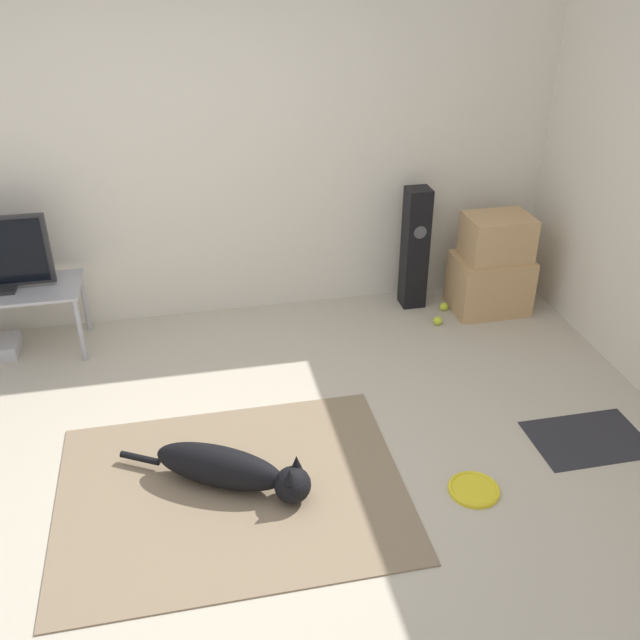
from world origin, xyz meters
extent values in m
plane|color=#BCB29E|center=(0.00, 0.00, 0.00)|extent=(12.00, 12.00, 0.00)
cube|color=silver|center=(0.00, 2.10, 1.27)|extent=(8.00, 0.06, 2.55)
cube|color=#847056|center=(-0.13, 0.01, 0.01)|extent=(1.84, 1.43, 0.01)
ellipsoid|color=black|center=(-0.18, 0.07, 0.13)|extent=(0.74, 0.53, 0.24)
sphere|color=black|center=(0.18, -0.13, 0.11)|extent=(0.20, 0.20, 0.20)
cone|color=black|center=(0.21, -0.09, 0.22)|extent=(0.06, 0.06, 0.09)
cone|color=black|center=(0.16, -0.18, 0.22)|extent=(0.06, 0.06, 0.09)
cylinder|color=black|center=(-0.61, 0.31, 0.06)|extent=(0.23, 0.15, 0.04)
cylinder|color=yellow|center=(1.15, -0.26, 0.01)|extent=(0.28, 0.28, 0.02)
torus|color=yellow|center=(1.15, -0.26, 0.02)|extent=(0.27, 0.27, 0.02)
cube|color=tan|center=(2.05, 1.66, 0.22)|extent=(0.57, 0.42, 0.44)
cube|color=tan|center=(2.06, 1.65, 0.61)|extent=(0.48, 0.36, 0.33)
cube|color=black|center=(1.49, 1.86, 0.48)|extent=(0.18, 0.18, 0.96)
cylinder|color=#4C4C51|center=(1.49, 1.77, 0.65)|extent=(0.10, 0.00, 0.10)
cylinder|color=#A8A8AD|center=(-1.00, 1.54, 0.24)|extent=(0.04, 0.04, 0.47)
cylinder|color=#A8A8AD|center=(-1.00, 1.97, 0.24)|extent=(0.04, 0.04, 0.47)
sphere|color=#C6E033|center=(1.58, 1.50, 0.03)|extent=(0.07, 0.07, 0.07)
sphere|color=#C6E033|center=(1.71, 1.70, 0.03)|extent=(0.07, 0.07, 0.07)
cube|color=#28282D|center=(1.98, 0.01, 0.00)|extent=(0.67, 0.47, 0.01)
camera|label=1|loc=(-0.26, -2.91, 2.69)|focal=40.00mm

